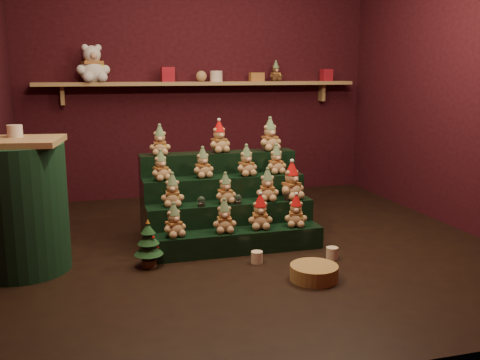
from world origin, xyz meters
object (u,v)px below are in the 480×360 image
object	(u,v)px
mug_left	(257,257)
snow_globe_a	(201,201)
riser_tier_front	(238,241)
mug_right	(332,253)
mini_christmas_tree	(148,244)
snow_globe_c	(287,195)
white_bear	(92,58)
snow_globe_b	(238,199)
wicker_basket	(314,273)
side_table	(19,206)
brown_bear	(276,71)

from	to	relation	value
mug_left	snow_globe_a	bearing A→B (deg)	127.21
riser_tier_front	mug_right	size ratio (longest dim) A/B	14.96
snow_globe_a	mini_christmas_tree	xyz separation A→B (m)	(-0.46, -0.30, -0.22)
snow_globe_c	white_bear	world-z (taller)	white_bear
snow_globe_b	mug_left	size ratio (longest dim) A/B	0.90
snow_globe_b	wicker_basket	bearing A→B (deg)	-70.38
side_table	mug_left	bearing A→B (deg)	-2.90
mug_left	mug_right	world-z (taller)	mug_right
white_bear	snow_globe_c	bearing A→B (deg)	-62.23
snow_globe_c	brown_bear	xyz separation A→B (m)	(0.53, 1.83, 1.03)
side_table	mini_christmas_tree	bearing A→B (deg)	-3.69
mug_left	mug_right	distance (m)	0.59
brown_bear	wicker_basket	bearing A→B (deg)	-106.75
snow_globe_c	mug_right	world-z (taller)	snow_globe_c
brown_bear	white_bear	bearing A→B (deg)	176.85
mug_left	snow_globe_b	bearing A→B (deg)	93.49
mug_right	snow_globe_a	bearing A→B (deg)	150.80
riser_tier_front	brown_bear	size ratio (longest dim) A/B	6.24
mug_right	white_bear	bearing A→B (deg)	125.88
snow_globe_a	side_table	size ratio (longest dim) A/B	0.09
white_bear	brown_bear	bearing A→B (deg)	-11.88
snow_globe_b	mug_right	world-z (taller)	snow_globe_b
riser_tier_front	snow_globe_a	xyz separation A→B (m)	(-0.26, 0.16, 0.31)
brown_bear	riser_tier_front	bearing A→B (deg)	-120.08
riser_tier_front	mug_left	world-z (taller)	riser_tier_front
riser_tier_front	snow_globe_c	size ratio (longest dim) A/B	15.76
mug_right	wicker_basket	size ratio (longest dim) A/B	0.28
mug_right	brown_bear	world-z (taller)	brown_bear
riser_tier_front	mini_christmas_tree	bearing A→B (deg)	-169.35
riser_tier_front	snow_globe_c	bearing A→B (deg)	18.35
riser_tier_front	wicker_basket	bearing A→B (deg)	-63.24
snow_globe_b	side_table	bearing A→B (deg)	-176.28
snow_globe_a	white_bear	bearing A→B (deg)	112.93
side_table	wicker_basket	bearing A→B (deg)	-12.88
riser_tier_front	side_table	bearing A→B (deg)	178.16
snow_globe_b	snow_globe_c	xyz separation A→B (m)	(0.43, -0.00, 0.00)
white_bear	mug_left	bearing A→B (deg)	-75.86
snow_globe_a	side_table	xyz separation A→B (m)	(-1.36, -0.11, 0.08)
snow_globe_c	mini_christmas_tree	distance (m)	1.26
riser_tier_front	mini_christmas_tree	distance (m)	0.74
mini_christmas_tree	mug_right	size ratio (longest dim) A/B	3.92
snow_globe_a	wicker_basket	world-z (taller)	snow_globe_a
snow_globe_b	brown_bear	world-z (taller)	brown_bear
mini_christmas_tree	mug_left	xyz separation A→B (m)	(0.80, -0.14, -0.13)
snow_globe_c	snow_globe_a	bearing A→B (deg)	180.00
mug_right	wicker_basket	bearing A→B (deg)	-130.80
riser_tier_front	wicker_basket	world-z (taller)	riser_tier_front
riser_tier_front	side_table	world-z (taller)	side_table
wicker_basket	brown_bear	xyz separation A→B (m)	(0.65, 2.70, 1.38)
side_table	riser_tier_front	bearing A→B (deg)	6.38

